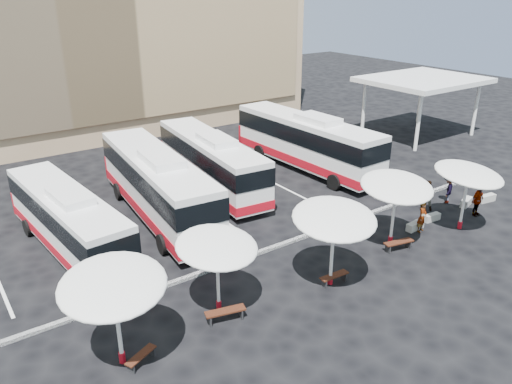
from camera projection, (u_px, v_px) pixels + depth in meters
ground at (274, 254)px, 25.50m from camera, size 120.00×120.00×0.00m
service_canopy at (423, 81)px, 43.94m from camera, size 10.00×8.00×5.20m
curb_divider at (268, 249)px, 25.84m from camera, size 34.00×0.25×0.15m
bay_lines at (198, 203)px, 31.52m from camera, size 24.15×12.00×0.01m
bus_0 at (67, 219)px, 25.17m from camera, size 3.31×11.37×3.56m
bus_1 at (157, 183)px, 28.87m from camera, size 3.96×13.31×4.16m
bus_2 at (211, 160)px, 33.08m from camera, size 3.74×12.38×3.87m
bus_3 at (306, 140)px, 36.70m from camera, size 3.41×13.33×4.20m
sunshade_0 at (113, 285)px, 16.97m from camera, size 4.75×4.78×3.88m
sunshade_1 at (217, 247)px, 20.07m from camera, size 4.02×4.05×3.52m
sunshade_2 at (334, 219)px, 21.74m from camera, size 4.87×4.90×3.90m
sunshade_3 at (397, 187)px, 25.30m from camera, size 4.69×4.72×3.85m
sunshade_4 at (469, 174)px, 26.97m from camera, size 4.67×4.70×3.84m
wood_bench_0 at (141, 357)px, 18.04m from camera, size 1.35×0.86×0.40m
wood_bench_1 at (225, 313)px, 20.32m from camera, size 1.74×0.85×0.51m
wood_bench_2 at (334, 277)px, 22.90m from camera, size 1.49×0.47×0.45m
wood_bench_3 at (399, 243)px, 25.78m from camera, size 1.68×0.78×0.50m
conc_bench_0 at (415, 226)px, 28.01m from camera, size 1.20×0.46×0.44m
conc_bench_1 at (432, 217)px, 29.08m from camera, size 1.12×0.48×0.41m
conc_bench_2 at (466, 202)px, 31.06m from camera, size 1.26×0.71×0.45m
conc_bench_3 at (487, 198)px, 31.63m from camera, size 1.24×0.60×0.45m
passenger_0 at (422, 217)px, 27.57m from camera, size 0.72×0.55×1.77m
passenger_1 at (427, 195)px, 30.18m from camera, size 1.18×1.12×1.92m
passenger_2 at (478, 200)px, 29.45m from camera, size 1.14×0.48×1.93m
passenger_3 at (448, 189)px, 31.22m from camera, size 1.36×1.21×1.83m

